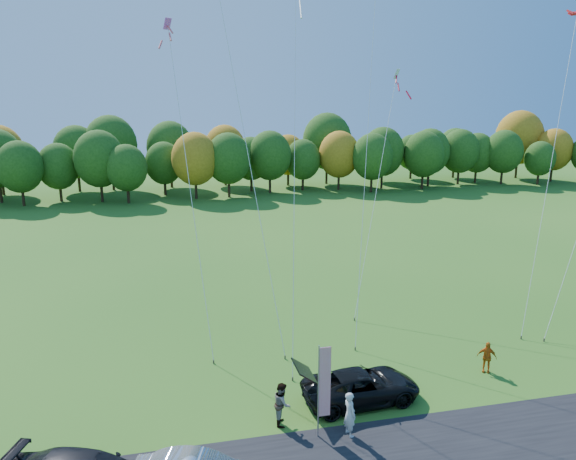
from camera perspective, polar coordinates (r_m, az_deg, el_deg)
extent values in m
plane|color=#275D18|center=(26.19, 3.12, -18.25)|extent=(160.00, 160.00, 0.00)
imported|color=black|center=(26.96, 7.46, -15.47)|extent=(5.62, 2.91, 1.51)
imported|color=silver|center=(24.52, 6.28, -18.08)|extent=(0.61, 0.79, 1.94)
imported|color=gray|center=(25.13, -0.59, -17.20)|extent=(0.88, 1.04, 1.89)
imported|color=#C35C12|center=(30.90, 19.53, -12.06)|extent=(1.02, 0.84, 1.63)
cylinder|color=#999999|center=(23.78, 3.11, -16.10)|extent=(0.06, 0.06, 4.09)
cube|color=red|center=(23.64, 3.74, -15.16)|extent=(0.51, 0.03, 3.06)
cube|color=navy|center=(23.14, 3.76, -12.67)|extent=(0.51, 0.02, 0.80)
cylinder|color=#4C3F33|center=(30.76, -0.30, -12.80)|extent=(0.08, 0.08, 0.20)
cylinder|color=#4C3F33|center=(31.91, 6.85, -11.88)|extent=(0.08, 0.08, 0.20)
cylinder|color=#4C3F33|center=(28.71, 0.47, -14.88)|extent=(0.08, 0.08, 0.20)
cylinder|color=#4C3F33|center=(35.65, 22.60, -10.05)|extent=(0.08, 0.08, 0.20)
cylinder|color=#4C3F33|center=(35.72, 6.76, -8.97)|extent=(0.08, 0.08, 0.20)
cube|color=silver|center=(40.74, 10.99, 15.31)|extent=(1.15, 1.15, 1.36)
cylinder|color=#4C3F33|center=(30.56, -7.56, -13.13)|extent=(0.08, 0.08, 0.20)
cube|color=#F250C5|center=(34.59, -12.15, 19.81)|extent=(1.07, 1.07, 1.26)
cylinder|color=#4C3F33|center=(35.84, 24.57, -10.12)|extent=(0.08, 0.08, 0.20)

